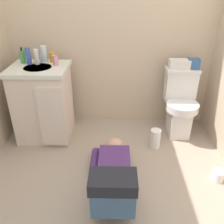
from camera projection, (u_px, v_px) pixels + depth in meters
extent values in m
cube|color=tan|center=(108.00, 177.00, 2.29)|extent=(2.81, 3.08, 0.04)
cube|color=#C9B092|center=(111.00, 21.00, 2.66)|extent=(2.47, 0.08, 2.40)
cube|color=silver|center=(179.00, 119.00, 2.82)|extent=(0.22, 0.30, 0.38)
cylinder|color=silver|center=(182.00, 107.00, 2.67)|extent=(0.35, 0.35, 0.08)
cube|color=silver|center=(180.00, 86.00, 2.76)|extent=(0.34, 0.17, 0.34)
cube|color=silver|center=(183.00, 70.00, 2.67)|extent=(0.36, 0.19, 0.03)
cube|color=beige|center=(44.00, 104.00, 2.70)|extent=(0.56, 0.48, 0.78)
cube|color=silver|center=(38.00, 69.00, 2.51)|extent=(0.60, 0.52, 0.04)
cylinder|color=silver|center=(38.00, 70.00, 2.49)|extent=(0.28, 0.28, 0.05)
cube|color=beige|center=(52.00, 118.00, 2.49)|extent=(0.26, 0.03, 0.66)
cylinder|color=silver|center=(41.00, 58.00, 2.60)|extent=(0.02, 0.02, 0.10)
cube|color=#512D6B|center=(114.00, 170.00, 2.22)|extent=(0.29, 0.52, 0.17)
sphere|color=tan|center=(115.00, 147.00, 2.51)|extent=(0.19, 0.19, 0.19)
cube|color=#44607C|center=(113.00, 193.00, 1.86)|extent=(0.31, 0.28, 0.20)
cube|color=#44607C|center=(113.00, 196.00, 1.68)|extent=(0.31, 0.12, 0.32)
cube|color=black|center=(113.00, 182.00, 1.56)|extent=(0.31, 0.19, 0.09)
cylinder|color=#512D6B|center=(95.00, 160.00, 2.38)|extent=(0.08, 0.30, 0.08)
cube|color=silver|center=(179.00, 64.00, 2.64)|extent=(0.22, 0.11, 0.10)
cube|color=#33598C|center=(193.00, 64.00, 2.63)|extent=(0.12, 0.09, 0.11)
cylinder|color=#4B9D4E|center=(23.00, 57.00, 2.58)|extent=(0.06, 0.06, 0.13)
cylinder|color=black|center=(21.00, 49.00, 2.54)|extent=(0.02, 0.02, 0.04)
cylinder|color=#405EBB|center=(28.00, 56.00, 2.52)|extent=(0.05, 0.05, 0.18)
cylinder|color=white|center=(36.00, 57.00, 2.53)|extent=(0.05, 0.05, 0.16)
cylinder|color=silver|center=(44.00, 54.00, 2.59)|extent=(0.06, 0.06, 0.17)
cylinder|color=gold|center=(52.00, 57.00, 2.61)|extent=(0.06, 0.06, 0.11)
cylinder|color=pink|center=(55.00, 60.00, 2.51)|extent=(0.06, 0.06, 0.10)
cylinder|color=white|center=(155.00, 139.00, 2.62)|extent=(0.11, 0.11, 0.21)
cylinder|color=white|center=(218.00, 175.00, 2.21)|extent=(0.11, 0.11, 0.10)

